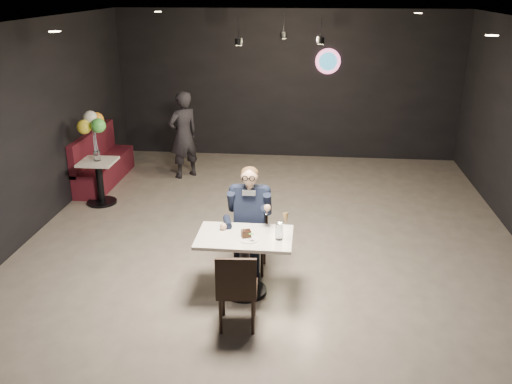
# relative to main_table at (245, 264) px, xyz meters

# --- Properties ---
(floor) EXTENTS (9.00, 9.00, 0.00)m
(floor) POSITION_rel_main_table_xyz_m (0.22, 1.03, -0.38)
(floor) COLOR gray
(floor) RESTS_ON ground
(wall_sign) EXTENTS (0.50, 0.06, 0.50)m
(wall_sign) POSITION_rel_main_table_xyz_m (1.02, 5.50, 1.62)
(wall_sign) COLOR pink
(wall_sign) RESTS_ON floor
(pendant_lights) EXTENTS (1.40, 1.20, 0.36)m
(pendant_lights) POSITION_rel_main_table_xyz_m (0.22, 3.03, 2.51)
(pendant_lights) COLOR black
(pendant_lights) RESTS_ON floor
(main_table) EXTENTS (1.10, 0.70, 0.75)m
(main_table) POSITION_rel_main_table_xyz_m (0.00, 0.00, 0.00)
(main_table) COLOR silver
(main_table) RESTS_ON floor
(chair_far) EXTENTS (0.42, 0.46, 0.92)m
(chair_far) POSITION_rel_main_table_xyz_m (0.00, 0.55, 0.09)
(chair_far) COLOR black
(chair_far) RESTS_ON floor
(chair_near) EXTENTS (0.45, 0.49, 0.92)m
(chair_near) POSITION_rel_main_table_xyz_m (0.00, -0.66, 0.09)
(chair_near) COLOR black
(chair_near) RESTS_ON floor
(seated_man) EXTENTS (0.60, 0.80, 1.44)m
(seated_man) POSITION_rel_main_table_xyz_m (0.00, 0.55, 0.34)
(seated_man) COLOR black
(seated_man) RESTS_ON floor
(dessert_plate) EXTENTS (0.22, 0.22, 0.01)m
(dessert_plate) POSITION_rel_main_table_xyz_m (0.06, -0.10, 0.38)
(dessert_plate) COLOR white
(dessert_plate) RESTS_ON main_table
(cake_slice) EXTENTS (0.13, 0.12, 0.07)m
(cake_slice) POSITION_rel_main_table_xyz_m (0.02, -0.05, 0.42)
(cake_slice) COLOR black
(cake_slice) RESTS_ON dessert_plate
(mint_leaf) EXTENTS (0.06, 0.04, 0.01)m
(mint_leaf) POSITION_rel_main_table_xyz_m (0.09, -0.14, 0.47)
(mint_leaf) COLOR #3A8F2E
(mint_leaf) RESTS_ON cake_slice
(sundae_glass) EXTENTS (0.09, 0.09, 0.20)m
(sundae_glass) POSITION_rel_main_table_xyz_m (0.40, -0.05, 0.47)
(sundae_glass) COLOR silver
(sundae_glass) RESTS_ON main_table
(wafer_cone) EXTENTS (0.08, 0.08, 0.14)m
(wafer_cone) POSITION_rel_main_table_xyz_m (0.47, -0.04, 0.62)
(wafer_cone) COLOR tan
(wafer_cone) RESTS_ON sundae_glass
(booth_bench) EXTENTS (0.48, 1.92, 0.96)m
(booth_bench) POSITION_rel_main_table_xyz_m (-3.03, 3.54, 0.10)
(booth_bench) COLOR #490F1C
(booth_bench) RESTS_ON floor
(side_table) EXTENTS (0.56, 0.56, 0.70)m
(side_table) POSITION_rel_main_table_xyz_m (-2.73, 2.54, -0.03)
(side_table) COLOR silver
(side_table) RESTS_ON floor
(balloon_vase) EXTENTS (0.11, 0.11, 0.16)m
(balloon_vase) POSITION_rel_main_table_xyz_m (-2.73, 2.54, 0.46)
(balloon_vase) COLOR silver
(balloon_vase) RESTS_ON side_table
(balloon_bunch) EXTENTS (0.42, 0.42, 0.70)m
(balloon_bunch) POSITION_rel_main_table_xyz_m (-2.73, 2.54, 0.87)
(balloon_bunch) COLOR yellow
(balloon_bunch) RESTS_ON balloon_vase
(passerby) EXTENTS (0.70, 0.69, 1.63)m
(passerby) POSITION_rel_main_table_xyz_m (-1.63, 4.00, 0.44)
(passerby) COLOR black
(passerby) RESTS_ON floor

